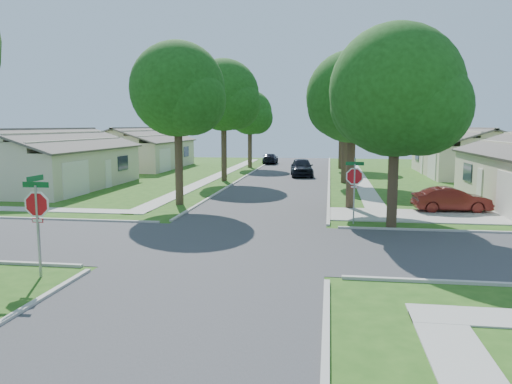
{
  "coord_description": "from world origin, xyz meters",
  "views": [
    {
      "loc": [
        3.58,
        -17.74,
        4.39
      ],
      "look_at": [
        0.53,
        2.95,
        1.6
      ],
      "focal_mm": 35.0,
      "sensor_mm": 36.0,
      "label": 1
    }
  ],
  "objects": [
    {
      "name": "ground",
      "position": [
        0.0,
        0.0,
        0.0
      ],
      "size": [
        100.0,
        100.0,
        0.0
      ],
      "primitive_type": "plane",
      "color": "#265116",
      "rests_on": "ground"
    },
    {
      "name": "road_ns",
      "position": [
        0.0,
        0.0,
        0.0
      ],
      "size": [
        7.0,
        100.0,
        0.02
      ],
      "primitive_type": "cube",
      "color": "#333335",
      "rests_on": "ground"
    },
    {
      "name": "sidewalk_ne",
      "position": [
        6.1,
        26.0,
        0.02
      ],
      "size": [
        1.2,
        40.0,
        0.04
      ],
      "primitive_type": "cube",
      "color": "#9E9B91",
      "rests_on": "ground"
    },
    {
      "name": "sidewalk_nw",
      "position": [
        -6.1,
        26.0,
        0.02
      ],
      "size": [
        1.2,
        40.0,
        0.04
      ],
      "primitive_type": "cube",
      "color": "#9E9B91",
      "rests_on": "ground"
    },
    {
      "name": "driveway",
      "position": [
        7.9,
        7.1,
        0.03
      ],
      "size": [
        8.8,
        3.6,
        0.05
      ],
      "primitive_type": "cube",
      "color": "#9E9B91",
      "rests_on": "ground"
    },
    {
      "name": "stop_sign_sw",
      "position": [
        -4.7,
        -4.7,
        2.03
      ],
      "size": [
        1.05,
        0.8,
        2.98
      ],
      "color": "gray",
      "rests_on": "ground"
    },
    {
      "name": "stop_sign_ne",
      "position": [
        4.7,
        4.7,
        2.03
      ],
      "size": [
        1.05,
        0.8,
        2.98
      ],
      "color": "gray",
      "rests_on": "ground"
    },
    {
      "name": "tree_e_near",
      "position": [
        4.75,
        9.01,
        5.64
      ],
      "size": [
        4.97,
        4.8,
        8.28
      ],
      "color": "#38281C",
      "rests_on": "ground"
    },
    {
      "name": "tree_e_mid",
      "position": [
        4.76,
        21.01,
        6.25
      ],
      "size": [
        5.59,
        5.4,
        9.21
      ],
      "color": "#38281C",
      "rests_on": "ground"
    },
    {
      "name": "tree_e_far",
      "position": [
        4.75,
        34.01,
        5.98
      ],
      "size": [
        5.17,
        5.0,
        8.72
      ],
      "color": "#38281C",
      "rests_on": "ground"
    },
    {
      "name": "tree_w_near",
      "position": [
        -4.64,
        9.01,
        6.12
      ],
      "size": [
        5.38,
        5.2,
        8.97
      ],
      "color": "#38281C",
      "rests_on": "ground"
    },
    {
      "name": "tree_w_mid",
      "position": [
        -4.64,
        21.01,
        6.49
      ],
      "size": [
        5.8,
        5.6,
        9.56
      ],
      "color": "#38281C",
      "rests_on": "ground"
    },
    {
      "name": "tree_w_far",
      "position": [
        -4.65,
        34.01,
        5.51
      ],
      "size": [
        4.76,
        4.6,
        8.04
      ],
      "color": "#38281C",
      "rests_on": "ground"
    },
    {
      "name": "tree_ne_corner",
      "position": [
        6.36,
        4.21,
        5.59
      ],
      "size": [
        5.8,
        5.6,
        8.66
      ],
      "color": "#38281C",
      "rests_on": "ground"
    },
    {
      "name": "house_ne_far",
      "position": [
        15.99,
        29.0,
        1.52
      ],
      "size": [
        8.42,
        13.6,
        4.23
      ],
      "color": "beige",
      "rests_on": "ground"
    },
    {
      "name": "house_nw_near",
      "position": [
        -15.99,
        15.0,
        1.52
      ],
      "size": [
        8.42,
        13.6,
        4.23
      ],
      "color": "beige",
      "rests_on": "ground"
    },
    {
      "name": "house_nw_far",
      "position": [
        -15.99,
        32.0,
        1.52
      ],
      "size": [
        8.42,
        13.6,
        4.23
      ],
      "color": "beige",
      "rests_on": "ground"
    },
    {
      "name": "car_driveway",
      "position": [
        9.81,
        8.7,
        0.63
      ],
      "size": [
        3.93,
        1.71,
        1.26
      ],
      "primitive_type": "imported",
      "rotation": [
        0.0,
        0.0,
        1.67
      ],
      "color": "#4B130F",
      "rests_on": "ground"
    },
    {
      "name": "car_curb_east",
      "position": [
        1.2,
        25.64,
        0.79
      ],
      "size": [
        2.34,
        4.82,
        1.59
      ],
      "primitive_type": "imported",
      "rotation": [
        0.0,
        0.0,
        0.1
      ],
      "color": "black",
      "rests_on": "ground"
    },
    {
      "name": "car_curb_west",
      "position": [
        -3.2,
        39.58,
        0.58
      ],
      "size": [
        1.8,
        4.08,
        1.17
      ],
      "primitive_type": "imported",
      "rotation": [
        0.0,
        0.0,
        3.18
      ],
      "color": "black",
      "rests_on": "ground"
    }
  ]
}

